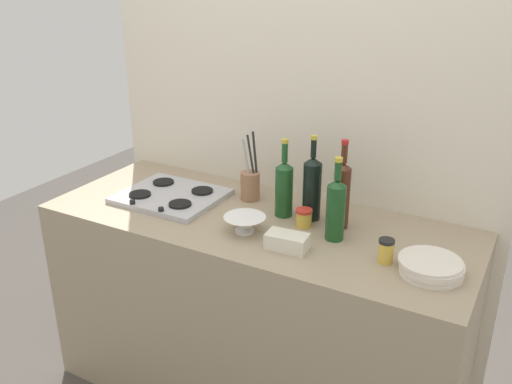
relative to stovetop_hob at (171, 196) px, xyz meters
The scene contains 13 objects.
counter_block 0.64m from the stovetop_hob, ahead, with size 1.80×0.70×0.90m, color tan.
backsplash_panel 0.62m from the stovetop_hob, 41.06° to the left, with size 1.90×0.06×2.26m, color beige.
stovetop_hob is the anchor object (origin of this frame).
plate_stack 1.18m from the stovetop_hob, ahead, with size 0.22×0.22×0.05m.
wine_bottle_leftmost 0.54m from the stovetop_hob, ahead, with size 0.07×0.07×0.33m.
wine_bottle_mid_left 0.66m from the stovetop_hob, 10.22° to the left, with size 0.08×0.08×0.36m.
wine_bottle_mid_right 0.79m from the stovetop_hob, ahead, with size 0.06×0.06×0.36m.
wine_bottle_rightmost 0.79m from the stovetop_hob, ahead, with size 0.07×0.07×0.33m.
mixing_bowl 0.47m from the stovetop_hob, 15.77° to the right, with size 0.17×0.17×0.07m.
butter_dish 0.69m from the stovetop_hob, 14.78° to the right, with size 0.15×0.09×0.06m, color silver.
utensil_crock 0.36m from the stovetop_hob, 28.02° to the left, with size 0.09×0.09×0.31m.
condiment_jar_front 0.64m from the stovetop_hob, ahead, with size 0.07×0.07×0.07m.
condiment_jar_rear 1.02m from the stovetop_hob, ahead, with size 0.06×0.06×0.09m.
Camera 1 is at (1.01, -1.83, 1.89)m, focal length 39.07 mm.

